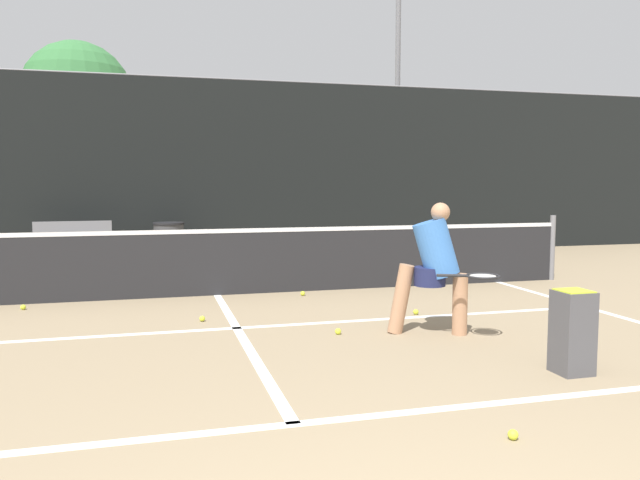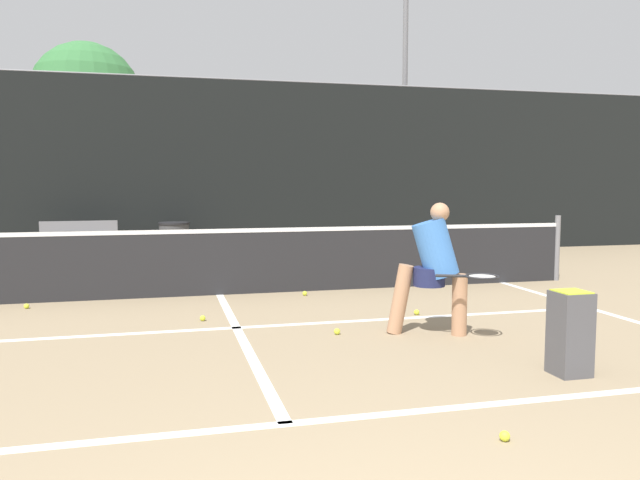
{
  "view_description": "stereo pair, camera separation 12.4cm",
  "coord_description": "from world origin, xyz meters",
  "px_view_note": "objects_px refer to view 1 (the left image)",
  "views": [
    {
      "loc": [
        -0.88,
        -1.47,
        1.6
      ],
      "look_at": [
        0.97,
        5.36,
        0.95
      ],
      "focal_mm": 35.0,
      "sensor_mm": 36.0,
      "label": 1
    },
    {
      "loc": [
        -0.76,
        -1.5,
        1.6
      ],
      "look_at": [
        0.97,
        5.36,
        0.95
      ],
      "focal_mm": 35.0,
      "sensor_mm": 36.0,
      "label": 2
    }
  ],
  "objects_px": {
    "player_practicing": "(434,265)",
    "courtside_bench": "(73,242)",
    "ball_hopper": "(573,330)",
    "parked_car": "(39,224)",
    "trash_bin": "(169,242)"
  },
  "relations": [
    {
      "from": "trash_bin",
      "to": "ball_hopper",
      "type": "bearing_deg",
      "value": -70.36
    },
    {
      "from": "player_practicing",
      "to": "ball_hopper",
      "type": "bearing_deg",
      "value": -50.46
    },
    {
      "from": "courtside_bench",
      "to": "trash_bin",
      "type": "xyz_separation_m",
      "value": [
        1.81,
        0.17,
        -0.06
      ]
    },
    {
      "from": "ball_hopper",
      "to": "parked_car",
      "type": "bearing_deg",
      "value": 116.4
    },
    {
      "from": "ball_hopper",
      "to": "courtside_bench",
      "type": "relative_size",
      "value": 0.49
    },
    {
      "from": "parked_car",
      "to": "ball_hopper",
      "type": "bearing_deg",
      "value": -63.6
    },
    {
      "from": "ball_hopper",
      "to": "courtside_bench",
      "type": "height_order",
      "value": "courtside_bench"
    },
    {
      "from": "courtside_bench",
      "to": "trash_bin",
      "type": "distance_m",
      "value": 1.82
    },
    {
      "from": "ball_hopper",
      "to": "trash_bin",
      "type": "distance_m",
      "value": 9.09
    },
    {
      "from": "player_practicing",
      "to": "courtside_bench",
      "type": "distance_m",
      "value": 8.09
    },
    {
      "from": "courtside_bench",
      "to": "parked_car",
      "type": "relative_size",
      "value": 0.34
    },
    {
      "from": "player_practicing",
      "to": "trash_bin",
      "type": "xyz_separation_m",
      "value": [
        -2.53,
        6.99,
        -0.34
      ]
    },
    {
      "from": "player_practicing",
      "to": "trash_bin",
      "type": "distance_m",
      "value": 7.44
    },
    {
      "from": "ball_hopper",
      "to": "courtside_bench",
      "type": "bearing_deg",
      "value": 120.08
    },
    {
      "from": "player_practicing",
      "to": "trash_bin",
      "type": "bearing_deg",
      "value": 130.99
    }
  ]
}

